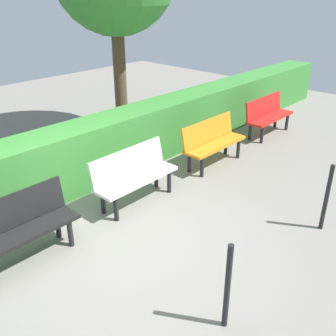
{
  "coord_description": "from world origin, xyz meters",
  "views": [
    {
      "loc": [
        2.59,
        3.4,
        3.14
      ],
      "look_at": [
        -1.37,
        -0.3,
        0.55
      ],
      "focal_mm": 40.87,
      "sensor_mm": 36.0,
      "label": 1
    }
  ],
  "objects": [
    {
      "name": "bench_orange",
      "position": [
        -2.95,
        -0.61,
        0.48
      ],
      "size": [
        1.46,
        0.47,
        0.86
      ],
      "rotation": [
        0.0,
        0.0,
        -0.0
      ],
      "color": "orange",
      "rests_on": "ground_plane"
    },
    {
      "name": "ground_plane",
      "position": [
        0.0,
        0.0,
        0.0
      ],
      "size": [
        19.7,
        19.7,
        0.0
      ],
      "primitive_type": "plane",
      "color": "gray"
    },
    {
      "name": "railing_post_far",
      "position": [
        0.12,
        1.88,
        0.5
      ],
      "size": [
        0.06,
        0.06,
        1.0
      ],
      "primitive_type": "cylinder",
      "color": "black",
      "rests_on": "ground_plane"
    },
    {
      "name": "bench_black",
      "position": [
        1.05,
        -0.61,
        0.48
      ],
      "size": [
        1.56,
        0.47,
        0.86
      ],
      "rotation": [
        0.0,
        0.0,
        0.01
      ],
      "color": "black",
      "rests_on": "ground_plane"
    },
    {
      "name": "bench_red",
      "position": [
        -5.14,
        -0.68,
        0.48
      ],
      "size": [
        1.47,
        0.46,
        0.86
      ],
      "rotation": [
        0.0,
        0.0,
        0.01
      ],
      "color": "red",
      "rests_on": "ground_plane"
    },
    {
      "name": "bench_white",
      "position": [
        -0.96,
        -0.65,
        0.48
      ],
      "size": [
        1.47,
        0.48,
        0.86
      ],
      "rotation": [
        0.0,
        0.0,
        0.02
      ],
      "color": "white",
      "rests_on": "ground_plane"
    },
    {
      "name": "railing_post_mid",
      "position": [
        -2.24,
        1.88,
        0.5
      ],
      "size": [
        0.06,
        0.06,
        1.0
      ],
      "primitive_type": "cylinder",
      "color": "black",
      "rests_on": "ground_plane"
    },
    {
      "name": "hedge_row",
      "position": [
        -0.95,
        -1.73,
        0.53
      ],
      "size": [
        15.7,
        0.74,
        1.07
      ],
      "primitive_type": "cube",
      "color": "#387F33",
      "rests_on": "ground_plane"
    }
  ]
}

